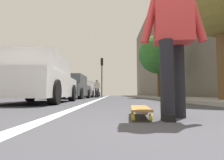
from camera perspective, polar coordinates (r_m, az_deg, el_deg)
ground_plane at (r=11.17m, az=1.80°, el=-5.75°), size 80.00×80.00×0.00m
lane_stripe_white at (r=21.17m, az=-1.99°, el=-5.12°), size 52.00×0.16×0.01m
sidewalk_curb at (r=19.55m, az=11.32°, el=-4.95°), size 52.00×3.20×0.11m
building_facade at (r=24.88m, az=15.15°, el=10.61°), size 40.00×1.20×13.30m
skateboard at (r=2.20m, az=8.45°, el=-8.69°), size 0.86×0.28×0.11m
skater_person at (r=2.23m, az=17.83°, el=13.47°), size 0.45×0.72×1.64m
parked_car_near at (r=6.48m, az=-20.95°, el=-0.13°), size 4.40×1.97×1.48m
parked_car_mid at (r=12.31m, az=-12.28°, el=-2.20°), size 4.27×2.11×1.48m
parked_car_far at (r=18.32m, az=-8.08°, el=-2.94°), size 4.13×2.08×1.49m
parked_car_end at (r=24.77m, az=-5.96°, el=-3.35°), size 4.10×1.90×1.49m
traffic_light at (r=21.09m, az=-3.08°, el=2.99°), size 0.33×0.28×4.32m
street_tree_mid at (r=14.55m, az=13.78°, el=7.51°), size 2.88×2.88×4.69m
pedestrian_distant at (r=16.48m, az=-4.59°, el=-2.19°), size 0.44×0.68×1.57m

